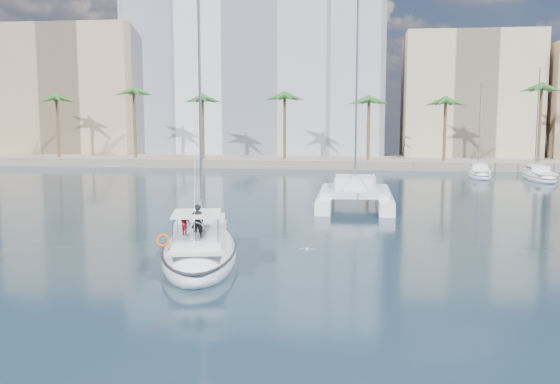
# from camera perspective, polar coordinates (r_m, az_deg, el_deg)

# --- Properties ---
(ground) EXTENTS (160.00, 160.00, 0.00)m
(ground) POSITION_cam_1_polar(r_m,az_deg,el_deg) (33.35, -2.40, -6.48)
(ground) COLOR black
(ground) RESTS_ON ground
(quay) EXTENTS (120.00, 14.00, 1.20)m
(quay) POSITION_cam_1_polar(r_m,az_deg,el_deg) (93.36, 4.04, 2.80)
(quay) COLOR gray
(quay) RESTS_ON ground
(building_modern) EXTENTS (42.00, 16.00, 28.00)m
(building_modern) POSITION_cam_1_polar(r_m,az_deg,el_deg) (106.53, -2.06, 10.59)
(building_modern) COLOR silver
(building_modern) RESTS_ON ground
(building_tan_left) EXTENTS (22.00, 14.00, 22.00)m
(building_tan_left) POSITION_cam_1_polar(r_m,az_deg,el_deg) (111.60, -17.96, 8.55)
(building_tan_left) COLOR tan
(building_tan_left) RESTS_ON ground
(building_beige) EXTENTS (20.00, 14.00, 20.00)m
(building_beige) POSITION_cam_1_polar(r_m,az_deg,el_deg) (103.23, 16.81, 8.16)
(building_beige) COLOR #C4B38D
(building_beige) RESTS_ON ground
(palm_left) EXTENTS (3.60, 3.60, 12.30)m
(palm_left) POSITION_cam_1_polar(r_m,az_deg,el_deg) (97.34, -16.69, 8.40)
(palm_left) COLOR brown
(palm_left) RESTS_ON ground
(palm_centre) EXTENTS (3.60, 3.60, 12.30)m
(palm_centre) POSITION_cam_1_polar(r_m,az_deg,el_deg) (89.10, 3.94, 8.81)
(palm_centre) COLOR brown
(palm_centre) RESTS_ON ground
(main_sloop) EXTENTS (6.52, 13.12, 18.64)m
(main_sloop) POSITION_cam_1_polar(r_m,az_deg,el_deg) (34.24, -7.32, -5.22)
(main_sloop) COLOR white
(main_sloop) RESTS_ON ground
(catamaran) EXTENTS (6.26, 12.34, 17.87)m
(catamaran) POSITION_cam_1_polar(r_m,az_deg,el_deg) (53.62, 6.87, -0.01)
(catamaran) COLOR white
(catamaran) RESTS_ON ground
(seagull) EXTENTS (0.98, 0.42, 0.18)m
(seagull) POSITION_cam_1_polar(r_m,az_deg,el_deg) (33.86, 2.48, -5.25)
(seagull) COLOR silver
(seagull) RESTS_ON ground
(moored_yacht_a) EXTENTS (3.37, 9.52, 11.90)m
(moored_yacht_a) POSITION_cam_1_polar(r_m,az_deg,el_deg) (80.60, 17.76, 1.32)
(moored_yacht_a) COLOR white
(moored_yacht_a) RESTS_ON ground
(moored_yacht_b) EXTENTS (3.32, 10.83, 13.72)m
(moored_yacht_b) POSITION_cam_1_polar(r_m,az_deg,el_deg) (80.09, 22.59, 1.07)
(moored_yacht_b) COLOR white
(moored_yacht_b) RESTS_ON ground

